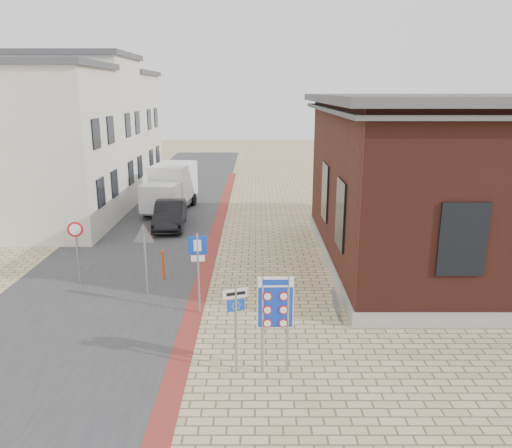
# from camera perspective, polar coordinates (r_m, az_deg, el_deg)

# --- Properties ---
(ground) EXTENTS (120.00, 120.00, 0.00)m
(ground) POSITION_cam_1_polar(r_m,az_deg,el_deg) (14.57, -0.09, -13.50)
(ground) COLOR tan
(ground) RESTS_ON ground
(road_strip) EXTENTS (7.00, 60.00, 0.02)m
(road_strip) POSITION_cam_1_polar(r_m,az_deg,el_deg) (29.19, -10.90, 0.97)
(road_strip) COLOR #38383A
(road_strip) RESTS_ON ground
(curb_strip) EXTENTS (0.60, 40.00, 0.02)m
(curb_strip) POSITION_cam_1_polar(r_m,az_deg,el_deg) (23.92, -4.85, -1.91)
(curb_strip) COLOR maroon
(curb_strip) RESTS_ON ground
(brick_building) EXTENTS (13.00, 13.00, 6.80)m
(brick_building) POSITION_cam_1_polar(r_m,az_deg,el_deg) (22.01, 24.14, 4.63)
(brick_building) COLOR gray
(brick_building) RESTS_ON ground
(townhouse_near) EXTENTS (7.40, 6.40, 8.30)m
(townhouse_near) POSITION_cam_1_polar(r_m,az_deg,el_deg) (27.28, -24.05, 7.86)
(townhouse_near) COLOR silver
(townhouse_near) RESTS_ON ground
(townhouse_mid) EXTENTS (7.40, 6.40, 9.10)m
(townhouse_mid) POSITION_cam_1_polar(r_m,az_deg,el_deg) (32.80, -19.93, 9.96)
(townhouse_mid) COLOR silver
(townhouse_mid) RESTS_ON ground
(townhouse_far) EXTENTS (7.40, 6.40, 8.30)m
(townhouse_far) POSITION_cam_1_polar(r_m,az_deg,el_deg) (38.52, -16.89, 10.23)
(townhouse_far) COLOR silver
(townhouse_far) RESTS_ON ground
(bike_rack) EXTENTS (0.08, 1.80, 0.60)m
(bike_rack) POSITION_cam_1_polar(r_m,az_deg,el_deg) (16.64, 9.20, -8.92)
(bike_rack) COLOR slate
(bike_rack) RESTS_ON ground
(sedan) EXTENTS (1.79, 4.33, 1.39)m
(sedan) POSITION_cam_1_polar(r_m,az_deg,el_deg) (26.39, -9.82, 1.07)
(sedan) COLOR black
(sedan) RESTS_ON ground
(box_truck) EXTENTS (2.72, 5.38, 2.69)m
(box_truck) POSITION_cam_1_polar(r_m,az_deg,el_deg) (30.11, -9.72, 4.15)
(box_truck) COLOR slate
(box_truck) RESTS_ON ground
(border_sign) EXTENTS (0.89, 0.08, 2.60)m
(border_sign) POSITION_cam_1_polar(r_m,az_deg,el_deg) (12.41, 2.23, -9.23)
(border_sign) COLOR gray
(border_sign) RESTS_ON ground
(essen_sign) EXTENTS (0.64, 0.25, 2.44)m
(essen_sign) POSITION_cam_1_polar(r_m,az_deg,el_deg) (12.51, -2.31, -10.28)
(essen_sign) COLOR gray
(essen_sign) RESTS_ON ground
(parking_sign) EXTENTS (0.59, 0.07, 2.67)m
(parking_sign) POSITION_cam_1_polar(r_m,az_deg,el_deg) (15.77, -6.65, -4.04)
(parking_sign) COLOR gray
(parking_sign) RESTS_ON ground
(yield_sign) EXTENTS (0.90, 0.20, 2.55)m
(yield_sign) POSITION_cam_1_polar(r_m,az_deg,el_deg) (17.48, -12.64, -2.01)
(yield_sign) COLOR gray
(yield_sign) RESTS_ON ground
(speed_sign) EXTENTS (0.56, 0.13, 2.40)m
(speed_sign) POSITION_cam_1_polar(r_m,az_deg,el_deg) (19.25, -19.82, -2.02)
(speed_sign) COLOR gray
(speed_sign) RESTS_ON ground
(bollard) EXTENTS (0.12, 0.12, 1.14)m
(bollard) POSITION_cam_1_polar(r_m,az_deg,el_deg) (19.24, -10.58, -4.64)
(bollard) COLOR #E73F0C
(bollard) RESTS_ON ground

